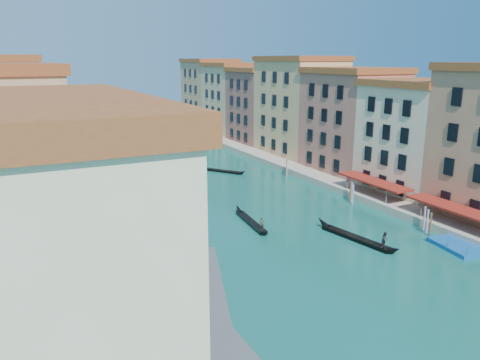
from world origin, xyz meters
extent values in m
cube|color=beige|center=(-26.00, 8.00, 9.00)|extent=(12.00, 16.00, 18.00)
cube|color=tan|center=(-26.00, 23.50, 8.50)|extent=(12.00, 15.00, 17.00)
cube|color=tan|center=(-26.00, 39.50, 9.50)|extent=(12.00, 17.00, 19.00)
cube|color=tan|center=(-26.00, 55.00, 8.25)|extent=(12.00, 14.00, 16.50)
cube|color=beige|center=(-26.00, 71.00, 10.00)|extent=(12.00, 18.00, 20.00)
cube|color=tan|center=(-26.00, 88.00, 8.75)|extent=(12.00, 16.00, 17.50)
cube|color=#A27159|center=(-26.00, 103.50, 9.25)|extent=(12.00, 15.00, 18.50)
cube|color=beige|center=(-26.00, 119.50, 9.50)|extent=(12.00, 17.00, 19.00)
cube|color=beige|center=(30.00, 39.00, 8.25)|extent=(12.00, 14.00, 16.50)
cube|color=brown|center=(30.00, 39.00, 17.00)|extent=(12.80, 14.40, 1.00)
cube|color=#A85E4C|center=(30.00, 54.00, 9.00)|extent=(12.00, 16.00, 18.00)
cube|color=brown|center=(30.00, 54.00, 18.50)|extent=(12.80, 16.40, 1.00)
cube|color=tan|center=(30.00, 71.00, 10.00)|extent=(12.00, 18.00, 20.00)
cube|color=brown|center=(30.00, 71.00, 20.50)|extent=(12.80, 18.40, 1.00)
cube|color=brown|center=(30.00, 87.50, 8.75)|extent=(12.00, 15.00, 17.50)
cube|color=brown|center=(30.00, 87.50, 18.00)|extent=(12.80, 15.40, 1.00)
cube|color=tan|center=(30.00, 103.00, 9.25)|extent=(12.00, 16.00, 18.50)
cube|color=brown|center=(30.00, 103.00, 19.00)|extent=(12.80, 16.40, 1.00)
cube|color=#AC7E59|center=(30.00, 119.50, 9.75)|extent=(12.00, 17.00, 19.50)
cube|color=brown|center=(30.00, 119.50, 20.00)|extent=(12.80, 17.40, 1.00)
cube|color=#A29583|center=(22.00, 65.00, 0.50)|extent=(4.00, 140.00, 1.00)
cube|color=maroon|center=(22.20, 23.50, 3.00)|extent=(3.20, 15.30, 0.25)
cylinder|color=#545456|center=(20.80, 28.60, 1.50)|extent=(0.12, 0.12, 3.00)
cube|color=maroon|center=(22.20, 39.00, 3.00)|extent=(3.20, 12.60, 0.25)
cylinder|color=#545456|center=(20.80, 34.80, 1.50)|extent=(0.12, 0.12, 3.00)
cylinder|color=#545456|center=(20.80, 43.20, 1.50)|extent=(0.12, 0.12, 3.00)
cube|color=#545456|center=(-16.00, 12.00, 3.50)|extent=(5.40, 16.40, 0.30)
cylinder|color=brown|center=(18.50, 25.00, 1.30)|extent=(0.24, 0.24, 3.20)
cylinder|color=brown|center=(19.10, 26.00, 1.30)|extent=(0.24, 0.24, 3.20)
cylinder|color=brown|center=(19.70, 27.00, 1.30)|extent=(0.24, 0.24, 3.20)
cylinder|color=brown|center=(18.50, 39.00, 1.30)|extent=(0.24, 0.24, 3.20)
cylinder|color=brown|center=(19.10, 40.00, 1.30)|extent=(0.24, 0.24, 3.20)
cylinder|color=brown|center=(19.70, 41.00, 1.30)|extent=(0.24, 0.24, 3.20)
cylinder|color=brown|center=(18.50, 57.00, 1.30)|extent=(0.24, 0.24, 3.20)
cylinder|color=brown|center=(19.10, 58.00, 1.30)|extent=(0.24, 0.24, 3.20)
cylinder|color=brown|center=(19.70, 59.00, 1.30)|extent=(0.24, 0.24, 3.20)
cylinder|color=brown|center=(-18.50, 16.00, 1.30)|extent=(0.24, 0.24, 3.20)
cube|color=silver|center=(-14.00, 17.91, 0.67)|extent=(11.79, 22.85, 1.34)
cube|color=silver|center=(-14.00, 17.91, 2.13)|extent=(9.86, 18.42, 1.79)
cube|color=#545456|center=(-14.00, 17.91, 3.19)|extent=(10.35, 19.06, 0.28)
cube|color=#ED4D0D|center=(-14.00, 17.91, 1.29)|extent=(11.84, 22.87, 0.28)
cube|color=silver|center=(-8.10, 80.04, 0.53)|extent=(8.00, 18.05, 1.06)
cube|color=silver|center=(-8.10, 80.04, 1.67)|extent=(6.74, 14.52, 1.41)
cube|color=#545456|center=(-8.10, 80.04, 2.51)|extent=(7.10, 15.01, 0.22)
cube|color=#ED4D0D|center=(-8.10, 80.04, 1.01)|extent=(8.04, 18.06, 0.22)
cube|color=black|center=(1.46, 38.17, 0.21)|extent=(1.91, 8.49, 0.42)
cone|color=black|center=(1.95, 42.83, 0.56)|extent=(1.04, 1.96, 1.57)
cone|color=black|center=(0.96, 33.51, 0.47)|extent=(1.00, 1.64, 1.39)
imported|color=#323729|center=(1.08, 34.63, 1.18)|extent=(0.63, 0.45, 1.62)
cube|color=black|center=(9.79, 27.86, 0.23)|extent=(2.79, 9.50, 0.47)
cone|color=black|center=(8.86, 33.02, 0.63)|extent=(1.30, 2.24, 1.76)
cone|color=black|center=(10.71, 22.69, 0.52)|extent=(1.24, 1.88, 1.55)
imported|color=#2E2730|center=(10.49, 23.93, 1.32)|extent=(0.99, 0.83, 1.81)
cube|color=black|center=(9.70, 65.60, 0.19)|extent=(5.38, 7.05, 0.40)
cone|color=black|center=(7.15, 69.21, 0.53)|extent=(1.67, 1.91, 1.48)
cone|color=black|center=(12.24, 61.99, 0.44)|extent=(1.50, 1.66, 1.31)
cube|color=white|center=(-5.28, 45.90, 0.43)|extent=(5.52, 7.88, 0.87)
cube|color=#1451A5|center=(-5.04, 46.38, 1.20)|extent=(3.20, 3.79, 0.76)
cube|color=white|center=(4.19, 85.19, 0.44)|extent=(5.39, 8.05, 0.88)
cube|color=#1451A5|center=(3.96, 85.69, 1.21)|extent=(3.17, 3.84, 0.77)
cube|color=#1558A2|center=(18.50, 20.93, 0.24)|extent=(4.67, 6.33, 0.49)
camera|label=1|loc=(-24.77, -11.70, 20.38)|focal=35.00mm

